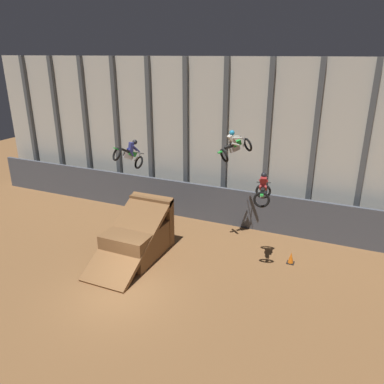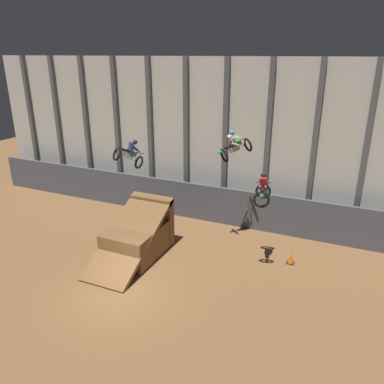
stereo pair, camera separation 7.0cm
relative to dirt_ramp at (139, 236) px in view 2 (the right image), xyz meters
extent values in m
plane|color=brown|center=(1.11, -3.46, -0.94)|extent=(60.00, 60.00, 0.00)
cube|color=beige|center=(1.11, 6.33, 3.84)|extent=(32.00, 0.12, 9.56)
cube|color=#4C5156|center=(-12.82, 6.13, 3.84)|extent=(0.28, 0.28, 9.56)
cube|color=#4C5156|center=(-10.29, 6.13, 3.84)|extent=(0.28, 0.28, 9.56)
cube|color=#4C5156|center=(-7.75, 6.13, 3.84)|extent=(0.28, 0.28, 9.56)
cube|color=#4C5156|center=(-5.22, 6.13, 3.84)|extent=(0.28, 0.28, 9.56)
cube|color=#4C5156|center=(-2.69, 6.13, 3.84)|extent=(0.28, 0.28, 9.56)
cube|color=#4C5156|center=(-0.15, 6.13, 3.84)|extent=(0.28, 0.28, 9.56)
cube|color=#4C5156|center=(2.38, 6.13, 3.84)|extent=(0.28, 0.28, 9.56)
cube|color=#4C5156|center=(4.91, 6.13, 3.84)|extent=(0.28, 0.28, 9.56)
cube|color=#4C5156|center=(7.45, 6.13, 3.84)|extent=(0.28, 0.28, 9.56)
cube|color=#4C5156|center=(9.98, 6.13, 3.84)|extent=(0.28, 0.28, 9.56)
cube|color=#474C56|center=(1.11, 5.07, 0.20)|extent=(31.36, 0.20, 2.29)
cube|color=brown|center=(0.00, -0.14, -0.16)|extent=(2.35, 3.48, 1.56)
cube|color=brown|center=(0.00, 1.35, 0.36)|extent=(2.40, 0.50, 2.59)
cube|color=brown|center=(0.00, -0.89, 0.36)|extent=(2.40, 5.06, 2.77)
torus|color=black|center=(-1.18, 2.19, 3.20)|extent=(0.85, 0.75, 0.70)
torus|color=black|center=(-1.84, 1.14, 3.84)|extent=(0.85, 0.75, 0.70)
cube|color=#B7B7BC|center=(-1.51, 1.67, 3.65)|extent=(0.46, 0.60, 0.49)
cube|color=green|center=(-1.38, 1.88, 3.75)|extent=(0.43, 0.53, 0.42)
cube|color=black|center=(-1.56, 1.59, 3.95)|extent=(0.43, 0.55, 0.36)
cube|color=green|center=(-1.82, 1.16, 4.12)|extent=(0.30, 0.37, 0.22)
cylinder|color=#B7B7BC|center=(-1.21, 2.15, 3.49)|extent=(0.29, 0.42, 0.40)
cylinder|color=black|center=(-1.17, 2.22, 3.73)|extent=(0.66, 0.09, 0.04)
cube|color=navy|center=(-1.40, 1.85, 4.11)|extent=(0.37, 0.37, 0.52)
sphere|color=black|center=(-1.27, 2.05, 4.35)|extent=(0.41, 0.43, 0.35)
cylinder|color=navy|center=(-1.54, 1.85, 3.85)|extent=(0.25, 0.31, 0.42)
cylinder|color=navy|center=(-1.33, 1.73, 3.85)|extent=(0.25, 0.31, 0.42)
cylinder|color=navy|center=(-1.42, 2.12, 4.02)|extent=(0.28, 0.39, 0.44)
cylinder|color=navy|center=(-1.15, 1.95, 4.02)|extent=(0.28, 0.39, 0.44)
torus|color=black|center=(4.46, 3.59, 4.41)|extent=(0.76, 0.74, 0.73)
torus|color=black|center=(3.54, 2.62, 3.98)|extent=(0.76, 0.74, 0.73)
cube|color=#B7B7BC|center=(3.94, 3.05, 4.30)|extent=(0.53, 0.54, 0.43)
cube|color=green|center=(4.01, 3.12, 4.54)|extent=(0.48, 0.49, 0.36)
cube|color=black|center=(3.75, 2.84, 4.43)|extent=(0.51, 0.52, 0.29)
cube|color=green|center=(3.42, 2.50, 4.20)|extent=(0.35, 0.36, 0.17)
cylinder|color=#B7B7BC|center=(4.29, 3.41, 4.58)|extent=(0.11, 0.11, 0.55)
cylinder|color=black|center=(4.21, 3.33, 4.80)|extent=(0.35, 0.60, 0.04)
cube|color=silver|center=(3.82, 2.91, 4.76)|extent=(0.51, 0.51, 0.51)
sphere|color=#2393CC|center=(3.82, 2.91, 5.10)|extent=(0.41, 0.42, 0.33)
cylinder|color=silver|center=(3.82, 3.10, 4.53)|extent=(0.38, 0.39, 0.23)
cylinder|color=silver|center=(4.00, 2.93, 4.53)|extent=(0.38, 0.39, 0.23)
cylinder|color=silver|center=(3.86, 3.19, 4.86)|extent=(0.42, 0.43, 0.10)
cylinder|color=silver|center=(4.09, 2.97, 4.86)|extent=(0.42, 0.43, 0.10)
torus|color=black|center=(5.78, 1.88, 2.67)|extent=(0.75, 0.29, 0.74)
torus|color=black|center=(6.03, 0.51, 2.77)|extent=(0.75, 0.29, 0.74)
cube|color=#B7B7BC|center=(5.91, 1.16, 2.84)|extent=(0.27, 0.56, 0.32)
cube|color=green|center=(5.88, 1.34, 3.03)|extent=(0.28, 0.48, 0.27)
cube|color=black|center=(5.95, 0.95, 3.08)|extent=(0.26, 0.59, 0.16)
cube|color=green|center=(6.05, 0.43, 3.04)|extent=(0.20, 0.38, 0.09)
cylinder|color=#B7B7BC|center=(5.81, 1.72, 2.92)|extent=(0.11, 0.30, 0.52)
cylinder|color=black|center=(5.82, 1.70, 3.16)|extent=(0.65, 0.20, 0.04)
cube|color=maroon|center=(5.91, 1.16, 3.35)|extent=(0.33, 0.34, 0.53)
sphere|color=black|center=(5.89, 1.28, 3.66)|extent=(0.31, 0.32, 0.28)
cylinder|color=maroon|center=(5.79, 1.18, 3.08)|extent=(0.18, 0.41, 0.35)
cylinder|color=maroon|center=(6.02, 1.22, 3.08)|extent=(0.18, 0.41, 0.35)
cylinder|color=maroon|center=(5.71, 1.37, 3.35)|extent=(0.17, 0.51, 0.29)
cylinder|color=maroon|center=(6.03, 1.43, 3.35)|extent=(0.17, 0.51, 0.29)
cube|color=black|center=(7.35, 2.05, -0.93)|extent=(0.36, 0.36, 0.03)
cone|color=orange|center=(7.35, 2.05, -0.64)|extent=(0.28, 0.28, 0.55)
camera|label=1|loc=(9.32, -14.62, 8.79)|focal=35.00mm
camera|label=2|loc=(9.38, -14.59, 8.79)|focal=35.00mm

